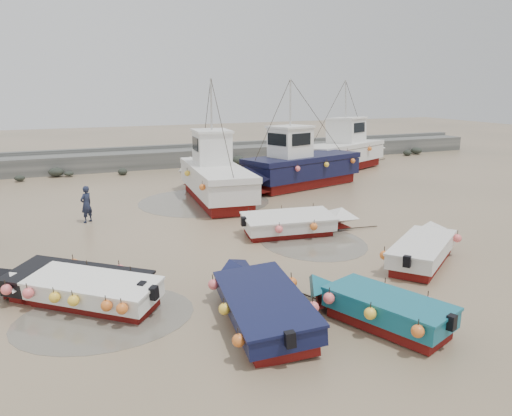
# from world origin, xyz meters

# --- Properties ---
(ground) EXTENTS (120.00, 120.00, 0.00)m
(ground) POSITION_xyz_m (0.00, 0.00, 0.00)
(ground) COLOR #9B7F62
(ground) RESTS_ON ground
(seawall) EXTENTS (60.00, 4.92, 1.50)m
(seawall) POSITION_xyz_m (0.05, 21.99, 0.63)
(seawall) COLOR #63625E
(seawall) RESTS_ON ground
(puddle_a) EXTENTS (4.70, 4.70, 0.01)m
(puddle_a) POSITION_xyz_m (-4.46, -1.89, 0.00)
(puddle_a) COLOR #615B4F
(puddle_a) RESTS_ON ground
(puddle_b) EXTENTS (4.01, 4.01, 0.01)m
(puddle_b) POSITION_xyz_m (3.74, 1.73, 0.00)
(puddle_b) COLOR #615B4F
(puddle_b) RESTS_ON ground
(puddle_d) EXTENTS (6.81, 6.81, 0.01)m
(puddle_d) POSITION_xyz_m (1.84, 9.88, 0.00)
(puddle_d) COLOR #615B4F
(puddle_d) RESTS_ON ground
(dinghy_0) EXTENTS (4.93, 4.49, 1.43)m
(dinghy_0) POSITION_xyz_m (-4.90, -0.88, 0.55)
(dinghy_0) COLOR maroon
(dinghy_0) RESTS_ON ground
(dinghy_1) EXTENTS (2.65, 6.49, 1.43)m
(dinghy_1) POSITION_xyz_m (-0.67, -3.54, 0.54)
(dinghy_1) COLOR maroon
(dinghy_1) RESTS_ON ground
(dinghy_2) EXTENTS (2.75, 5.20, 1.43)m
(dinghy_2) POSITION_xyz_m (1.90, -4.89, 0.56)
(dinghy_2) COLOR maroon
(dinghy_2) RESTS_ON ground
(dinghy_3) EXTENTS (5.36, 4.18, 1.43)m
(dinghy_3) POSITION_xyz_m (6.25, -1.74, 0.54)
(dinghy_3) COLOR maroon
(dinghy_3) RESTS_ON ground
(dinghy_4) EXTENTS (5.33, 4.83, 1.43)m
(dinghy_4) POSITION_xyz_m (-5.27, -0.36, 0.54)
(dinghy_4) COLOR maroon
(dinghy_4) RESTS_ON ground
(dinghy_5) EXTENTS (5.99, 2.44, 1.43)m
(dinghy_5) POSITION_xyz_m (3.65, 2.88, 0.55)
(dinghy_5) COLOR maroon
(dinghy_5) RESTS_ON ground
(cabin_boat_1) EXTENTS (3.47, 10.53, 6.22)m
(cabin_boat_1) POSITION_xyz_m (2.50, 10.23, 1.33)
(cabin_boat_1) COLOR maroon
(cabin_boat_1) RESTS_ON ground
(cabin_boat_2) EXTENTS (10.45, 4.87, 6.22)m
(cabin_boat_2) POSITION_xyz_m (7.86, 11.32, 1.33)
(cabin_boat_2) COLOR maroon
(cabin_boat_2) RESTS_ON ground
(cabin_boat_3) EXTENTS (10.28, 6.51, 6.22)m
(cabin_boat_3) POSITION_xyz_m (14.23, 16.00, 1.32)
(cabin_boat_3) COLOR maroon
(cabin_boat_3) RESTS_ON ground
(person) EXTENTS (0.71, 0.69, 1.64)m
(person) POSITION_xyz_m (-4.10, 8.05, 0.00)
(person) COLOR #1B2136
(person) RESTS_ON ground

